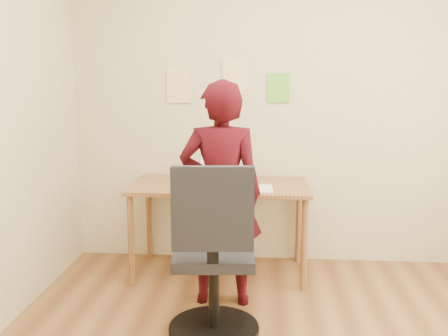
# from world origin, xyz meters

# --- Properties ---
(room) EXTENTS (3.58, 3.58, 2.78)m
(room) POSITION_xyz_m (0.00, 0.00, 1.35)
(room) COLOR brown
(room) RESTS_ON ground
(desk) EXTENTS (1.40, 0.70, 0.74)m
(desk) POSITION_xyz_m (-0.47, 1.38, 0.65)
(desk) COLOR olive
(desk) RESTS_ON ground
(laptop) EXTENTS (0.35, 0.33, 0.22)m
(laptop) POSITION_xyz_m (-0.51, 1.36, 0.79)
(laptop) COLOR #ABABB2
(laptop) RESTS_ON desk
(paper_sheet) EXTENTS (0.21, 0.29, 0.00)m
(paper_sheet) POSITION_xyz_m (-0.15, 1.26, 0.74)
(paper_sheet) COLOR white
(paper_sheet) RESTS_ON desk
(phone) EXTENTS (0.10, 0.13, 0.01)m
(phone) POSITION_xyz_m (-0.34, 1.19, 0.74)
(phone) COLOR black
(phone) RESTS_ON desk
(wall_note_left) EXTENTS (0.21, 0.00, 0.30)m
(wall_note_left) POSITION_xyz_m (-0.84, 1.74, 1.51)
(wall_note_left) COLOR #F4CD91
(wall_note_left) RESTS_ON room
(wall_note_mid) EXTENTS (0.21, 0.00, 0.30)m
(wall_note_mid) POSITION_xyz_m (-0.37, 1.74, 1.58)
(wall_note_mid) COLOR #F4CD91
(wall_note_mid) RESTS_ON room
(wall_note_right) EXTENTS (0.18, 0.00, 0.24)m
(wall_note_right) POSITION_xyz_m (-0.01, 1.74, 1.49)
(wall_note_right) COLOR #68CB2D
(wall_note_right) RESTS_ON room
(office_chair) EXTENTS (0.57, 0.57, 1.10)m
(office_chair) POSITION_xyz_m (-0.41, 0.36, 0.47)
(office_chair) COLOR black
(office_chair) RESTS_ON ground
(person) EXTENTS (0.58, 0.39, 1.56)m
(person) POSITION_xyz_m (-0.41, 0.86, 0.78)
(person) COLOR #35070C
(person) RESTS_ON ground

